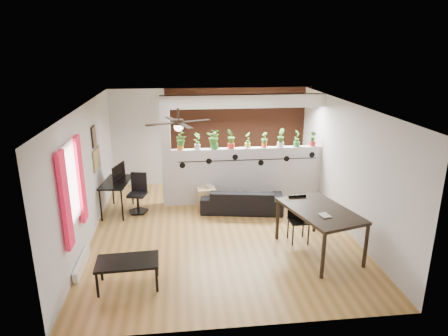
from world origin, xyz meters
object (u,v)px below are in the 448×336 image
Objects in this scene: potted_plant_7 at (297,138)px; cup at (208,186)px; potted_plant_0 at (180,141)px; potted_plant_6 at (281,137)px; potted_plant_2 at (214,138)px; cube_shelf at (206,198)px; coffee_table at (127,263)px; sofa at (242,200)px; computer_desk at (116,184)px; folding_chair at (298,214)px; potted_plant_4 at (248,140)px; potted_plant_5 at (264,139)px; potted_plant_8 at (313,138)px; office_chair at (138,196)px; ceiling_fan at (178,124)px; dining_table at (320,214)px; potted_plant_1 at (197,141)px; potted_plant_3 at (231,138)px.

potted_plant_7 is 2.41m from cup.
potted_plant_0 is 1.23m from cup.
potted_plant_2 is at bearing 180.00° from potted_plant_6.
potted_plant_2 reaches higher than potted_plant_7.
cube_shelf is 3.33m from coffee_table.
potted_plant_7 is 2.00m from sofa.
computer_desk is 4.09m from folding_chair.
potted_plant_4 is 0.40m from potted_plant_5.
potted_plant_5 is at bearing 180.00° from potted_plant_7.
potted_plant_4 is at bearing -100.54° from sofa.
potted_plant_8 is 2.28m from sofa.
potted_plant_8 is at bearing 4.20° from computer_desk.
potted_plant_2 is 1.14× the size of potted_plant_7.
potted_plant_4 is 0.42× the size of office_chair.
ceiling_fan is 0.67× the size of dining_table.
sofa is 1.94× the size of folding_chair.
sofa is 2.38m from dining_table.
potted_plant_1 reaches higher than coffee_table.
folding_chair is (1.04, -2.09, -1.06)m from potted_plant_3.
potted_plant_3 is at bearing 116.41° from folding_chair.
ceiling_fan is 2.88m from folding_chair.
dining_table is (-0.29, -2.62, -0.80)m from potted_plant_7.
computer_desk is at bearing 177.45° from cube_shelf.
folding_chair is (1.83, -2.09, -1.02)m from potted_plant_1.
potted_plant_7 is at bearing -148.07° from sofa.
potted_plant_0 reaches higher than potted_plant_4.
potted_plant_1 reaches higher than cube_shelf.
potted_plant_6 is 1.20× the size of potted_plant_8.
potted_plant_7 is 0.42× the size of coffee_table.
potted_plant_6 is at bearing 45.65° from coffee_table.
potted_plant_7 is at bearing -0.00° from potted_plant_3.
dining_table is at bearing -50.77° from cup.
coffee_table is (-3.66, -3.33, -1.16)m from potted_plant_7.
cube_shelf is at bearing -161.56° from potted_plant_4.
potted_plant_2 is 1.07× the size of potted_plant_6.
potted_plant_1 is at bearing 68.92° from coffee_table.
potted_plant_1 is at bearing 180.00° from potted_plant_4.
potted_plant_2 reaches higher than folding_chair.
office_chair reaches higher than dining_table.
office_chair is at bearing -168.26° from potted_plant_2.
potted_plant_6 reaches higher than coffee_table.
potted_plant_8 is (2.76, 0.00, -0.01)m from potted_plant_1.
folding_chair reaches higher than dining_table.
potted_plant_2 reaches higher than coffee_table.
potted_plant_8 is at bearing 0.00° from potted_plant_6.
folding_chair is at bearing -49.01° from cube_shelf.
ceiling_fan is at bearing -45.20° from computer_desk.
potted_plant_1 reaches higher than computer_desk.
potted_plant_8 is at bearing 0.00° from potted_plant_7.
ceiling_fan is 2.80m from potted_plant_5.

